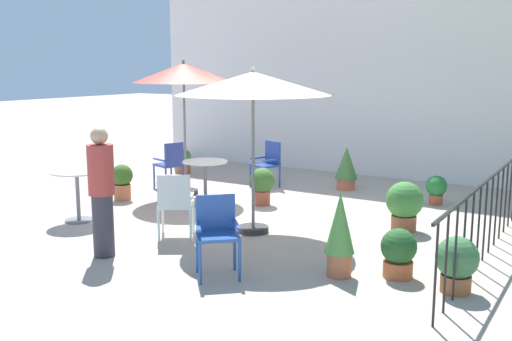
{
  "coord_description": "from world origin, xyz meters",
  "views": [
    {
      "loc": [
        4.77,
        -7.73,
        2.35
      ],
      "look_at": [
        0.0,
        0.0,
        0.74
      ],
      "focal_mm": 41.72,
      "sensor_mm": 36.0,
      "label": 1
    }
  ],
  "objects_px": {
    "patio_chair_2": "(268,161)",
    "standing_person": "(102,191)",
    "patio_chair_0": "(217,229)",
    "potted_plant_6": "(436,188)",
    "patio_chair_1": "(171,162)",
    "potted_plant_3": "(122,180)",
    "patio_umbrella_0": "(253,85)",
    "potted_plant_4": "(398,252)",
    "potted_plant_1": "(340,232)",
    "patio_umbrella_1": "(184,75)",
    "potted_plant_0": "(184,161)",
    "potted_plant_8": "(346,167)",
    "potted_plant_7": "(262,184)",
    "patio_chair_3": "(175,201)",
    "potted_plant_5": "(404,204)",
    "potted_plant_2": "(457,262)",
    "cafe_table_1": "(77,186)",
    "cafe_table_0": "(205,174)"
  },
  "relations": [
    {
      "from": "potted_plant_6",
      "to": "patio_umbrella_1",
      "type": "bearing_deg",
      "value": -159.29
    },
    {
      "from": "patio_chair_0",
      "to": "standing_person",
      "type": "bearing_deg",
      "value": -173.24
    },
    {
      "from": "cafe_table_1",
      "to": "standing_person",
      "type": "bearing_deg",
      "value": -32.48
    },
    {
      "from": "potted_plant_8",
      "to": "standing_person",
      "type": "distance_m",
      "value": 5.44
    },
    {
      "from": "patio_umbrella_1",
      "to": "potted_plant_1",
      "type": "bearing_deg",
      "value": -31.12
    },
    {
      "from": "cafe_table_1",
      "to": "patio_chair_1",
      "type": "distance_m",
      "value": 2.73
    },
    {
      "from": "patio_umbrella_0",
      "to": "patio_chair_1",
      "type": "xyz_separation_m",
      "value": [
        -3.0,
        1.8,
        -1.57
      ]
    },
    {
      "from": "potted_plant_1",
      "to": "potted_plant_3",
      "type": "bearing_deg",
      "value": 162.14
    },
    {
      "from": "patio_chair_2",
      "to": "potted_plant_8",
      "type": "bearing_deg",
      "value": 22.78
    },
    {
      "from": "patio_umbrella_0",
      "to": "potted_plant_7",
      "type": "height_order",
      "value": "patio_umbrella_0"
    },
    {
      "from": "potted_plant_6",
      "to": "potted_plant_7",
      "type": "distance_m",
      "value": 2.97
    },
    {
      "from": "potted_plant_2",
      "to": "potted_plant_4",
      "type": "height_order",
      "value": "potted_plant_2"
    },
    {
      "from": "patio_umbrella_1",
      "to": "patio_chair_0",
      "type": "relative_size",
      "value": 2.7
    },
    {
      "from": "patio_umbrella_1",
      "to": "potted_plant_2",
      "type": "relative_size",
      "value": 4.07
    },
    {
      "from": "patio_chair_2",
      "to": "potted_plant_6",
      "type": "xyz_separation_m",
      "value": [
        3.21,
        0.2,
        -0.23
      ]
    },
    {
      "from": "potted_plant_7",
      "to": "standing_person",
      "type": "xyz_separation_m",
      "value": [
        -0.26,
        -3.39,
        0.46
      ]
    },
    {
      "from": "patio_chair_0",
      "to": "potted_plant_8",
      "type": "distance_m",
      "value": 5.2
    },
    {
      "from": "potted_plant_0",
      "to": "patio_chair_1",
      "type": "bearing_deg",
      "value": -61.13
    },
    {
      "from": "patio_umbrella_0",
      "to": "cafe_table_0",
      "type": "height_order",
      "value": "patio_umbrella_0"
    },
    {
      "from": "patio_chair_1",
      "to": "patio_chair_2",
      "type": "distance_m",
      "value": 1.89
    },
    {
      "from": "patio_umbrella_0",
      "to": "potted_plant_4",
      "type": "xyz_separation_m",
      "value": [
        2.35,
        -0.7,
        -1.78
      ]
    },
    {
      "from": "patio_umbrella_0",
      "to": "cafe_table_0",
      "type": "bearing_deg",
      "value": 148.21
    },
    {
      "from": "patio_chair_1",
      "to": "patio_chair_2",
      "type": "height_order",
      "value": "patio_chair_1"
    },
    {
      "from": "patio_umbrella_1",
      "to": "standing_person",
      "type": "xyz_separation_m",
      "value": [
        1.39,
        -3.39,
        -1.35
      ]
    },
    {
      "from": "potted_plant_6",
      "to": "potted_plant_7",
      "type": "height_order",
      "value": "potted_plant_7"
    },
    {
      "from": "patio_chair_3",
      "to": "potted_plant_6",
      "type": "bearing_deg",
      "value": 57.57
    },
    {
      "from": "potted_plant_1",
      "to": "standing_person",
      "type": "distance_m",
      "value": 2.94
    },
    {
      "from": "standing_person",
      "to": "patio_chair_2",
      "type": "bearing_deg",
      "value": 95.23
    },
    {
      "from": "potted_plant_2",
      "to": "potted_plant_6",
      "type": "distance_m",
      "value": 4.09
    },
    {
      "from": "potted_plant_2",
      "to": "potted_plant_7",
      "type": "relative_size",
      "value": 0.94
    },
    {
      "from": "patio_umbrella_1",
      "to": "potted_plant_8",
      "type": "distance_m",
      "value": 3.52
    },
    {
      "from": "standing_person",
      "to": "patio_chair_3",
      "type": "bearing_deg",
      "value": 74.84
    },
    {
      "from": "potted_plant_3",
      "to": "cafe_table_1",
      "type": "bearing_deg",
      "value": -71.29
    },
    {
      "from": "patio_chair_0",
      "to": "potted_plant_6",
      "type": "distance_m",
      "value": 4.93
    },
    {
      "from": "potted_plant_5",
      "to": "potted_plant_6",
      "type": "height_order",
      "value": "potted_plant_5"
    },
    {
      "from": "patio_chair_1",
      "to": "potted_plant_0",
      "type": "bearing_deg",
      "value": 118.87
    },
    {
      "from": "potted_plant_2",
      "to": "patio_umbrella_1",
      "type": "bearing_deg",
      "value": 156.79
    },
    {
      "from": "potted_plant_1",
      "to": "potted_plant_6",
      "type": "height_order",
      "value": "potted_plant_1"
    },
    {
      "from": "patio_chair_2",
      "to": "patio_umbrella_0",
      "type": "bearing_deg",
      "value": -63.26
    },
    {
      "from": "potted_plant_1",
      "to": "potted_plant_4",
      "type": "relative_size",
      "value": 1.74
    },
    {
      "from": "patio_chair_1",
      "to": "potted_plant_3",
      "type": "distance_m",
      "value": 1.27
    },
    {
      "from": "potted_plant_0",
      "to": "potted_plant_8",
      "type": "distance_m",
      "value": 3.69
    },
    {
      "from": "cafe_table_1",
      "to": "potted_plant_2",
      "type": "bearing_deg",
      "value": 0.76
    },
    {
      "from": "patio_chair_0",
      "to": "cafe_table_1",
      "type": "bearing_deg",
      "value": 165.66
    },
    {
      "from": "patio_chair_2",
      "to": "standing_person",
      "type": "distance_m",
      "value": 4.79
    },
    {
      "from": "patio_chair_0",
      "to": "potted_plant_0",
      "type": "height_order",
      "value": "patio_chair_0"
    },
    {
      "from": "patio_umbrella_1",
      "to": "patio_chair_2",
      "type": "xyz_separation_m",
      "value": [
        0.95,
        1.37,
        -1.67
      ]
    },
    {
      "from": "potted_plant_1",
      "to": "potted_plant_5",
      "type": "xyz_separation_m",
      "value": [
        0.02,
        2.22,
        -0.12
      ]
    },
    {
      "from": "cafe_table_1",
      "to": "cafe_table_0",
      "type": "bearing_deg",
      "value": 61.2
    },
    {
      "from": "patio_chair_1",
      "to": "potted_plant_6",
      "type": "relative_size",
      "value": 1.78
    }
  ]
}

